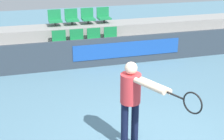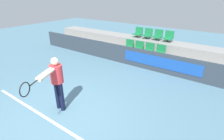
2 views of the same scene
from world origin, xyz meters
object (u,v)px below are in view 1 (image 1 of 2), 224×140
at_px(stadium_chair_0, 60,40).
at_px(stadium_chair_5, 72,18).
at_px(stadium_chair_2, 95,38).
at_px(stadium_chair_3, 111,36).
at_px(stadium_chair_4, 55,19).
at_px(stadium_chair_1, 77,39).
at_px(tennis_player, 133,97).
at_px(stadium_chair_6, 88,17).
at_px(stadium_chair_7, 104,16).

height_order(stadium_chair_0, stadium_chair_5, stadium_chair_5).
height_order(stadium_chair_2, stadium_chair_3, same).
bearing_deg(stadium_chair_3, stadium_chair_4, 149.94).
bearing_deg(stadium_chair_1, stadium_chair_3, 0.00).
xyz_separation_m(stadium_chair_0, tennis_player, (0.62, -4.99, 0.31)).
height_order(stadium_chair_2, stadium_chair_5, stadium_chair_5).
distance_m(stadium_chair_2, stadium_chair_6, 1.08).
bearing_deg(stadium_chair_7, stadium_chair_4, 180.00).
relative_size(stadium_chair_2, stadium_chair_4, 1.00).
bearing_deg(tennis_player, stadium_chair_6, 62.03).
relative_size(stadium_chair_0, stadium_chair_3, 1.00).
distance_m(stadium_chair_0, stadium_chair_2, 1.11).
height_order(stadium_chair_2, stadium_chair_4, stadium_chair_4).
height_order(stadium_chair_4, stadium_chair_7, same).
height_order(stadium_chair_1, stadium_chair_3, same).
xyz_separation_m(stadium_chair_2, stadium_chair_7, (0.56, 0.97, 0.48)).
bearing_deg(stadium_chair_3, tennis_player, -101.95).
distance_m(stadium_chair_0, stadium_chair_6, 1.55).
bearing_deg(stadium_chair_5, stadium_chair_3, -40.97).
relative_size(stadium_chair_1, stadium_chair_7, 1.00).
bearing_deg(stadium_chair_7, tennis_player, -100.05).
bearing_deg(tennis_player, stadium_chair_2, 61.11).
distance_m(stadium_chair_2, stadium_chair_5, 1.22).
relative_size(stadium_chair_1, stadium_chair_4, 1.00).
bearing_deg(stadium_chair_4, stadium_chair_3, -30.06).
relative_size(stadium_chair_1, stadium_chair_2, 1.00).
xyz_separation_m(stadium_chair_1, stadium_chair_7, (1.11, 0.97, 0.48)).
distance_m(stadium_chair_7, tennis_player, 6.05).
height_order(stadium_chair_0, stadium_chair_7, stadium_chair_7).
bearing_deg(stadium_chair_3, stadium_chair_0, 180.00).
height_order(stadium_chair_4, tennis_player, tennis_player).
relative_size(stadium_chair_3, stadium_chair_6, 1.00).
height_order(stadium_chair_2, stadium_chair_6, stadium_chair_6).
bearing_deg(stadium_chair_5, stadium_chair_4, 180.00).
relative_size(stadium_chair_4, tennis_player, 0.32).
bearing_deg(stadium_chair_4, tennis_player, -84.09).
xyz_separation_m(stadium_chair_1, stadium_chair_6, (0.56, 0.97, 0.48)).
bearing_deg(stadium_chair_4, stadium_chair_1, -60.06).
height_order(stadium_chair_0, stadium_chair_4, stadium_chair_4).
xyz_separation_m(stadium_chair_4, tennis_player, (0.62, -5.95, -0.17)).
height_order(stadium_chair_0, stadium_chair_2, same).
distance_m(stadium_chair_0, tennis_player, 5.03).
height_order(stadium_chair_4, stadium_chair_5, same).
bearing_deg(stadium_chair_7, stadium_chair_3, -90.00).
relative_size(stadium_chair_4, stadium_chair_7, 1.00).
xyz_separation_m(stadium_chair_2, stadium_chair_6, (0.00, 0.97, 0.48)).
xyz_separation_m(stadium_chair_1, stadium_chair_4, (-0.56, 0.97, 0.48)).
bearing_deg(stadium_chair_5, stadium_chair_0, -119.94).
bearing_deg(stadium_chair_1, stadium_chair_0, 180.00).
relative_size(stadium_chair_2, stadium_chair_7, 1.00).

